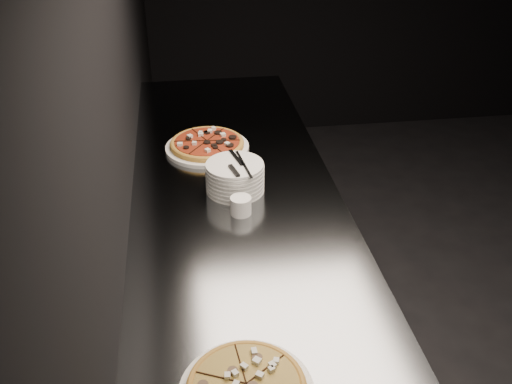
{
  "coord_description": "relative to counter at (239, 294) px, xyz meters",
  "views": [
    {
      "loc": [
        -2.31,
        -1.72,
        1.98
      ],
      "look_at": [
        -2.08,
        -0.14,
        1.02
      ],
      "focal_mm": 40.0,
      "sensor_mm": 36.0,
      "label": 1
    }
  ],
  "objects": [
    {
      "name": "wall_left",
      "position": [
        -0.37,
        0.0,
        0.94
      ],
      "size": [
        0.02,
        5.0,
        2.8
      ],
      "primitive_type": "cube",
      "color": "black",
      "rests_on": "floor"
    },
    {
      "name": "counter",
      "position": [
        0.0,
        0.0,
        0.0
      ],
      "size": [
        0.74,
        2.44,
        0.92
      ],
      "color": "slate",
      "rests_on": "floor"
    },
    {
      "name": "pizza_tomato",
      "position": [
        -0.08,
        0.38,
        0.48
      ],
      "size": [
        0.34,
        0.34,
        0.04
      ],
      "rotation": [
        0.0,
        0.0,
        -0.1
      ],
      "color": "white",
      "rests_on": "counter"
    },
    {
      "name": "plate_stack",
      "position": [
        0.0,
        0.04,
        0.51
      ],
      "size": [
        0.21,
        0.21,
        0.11
      ],
      "color": "white",
      "rests_on": "counter"
    },
    {
      "name": "cutlery",
      "position": [
        0.01,
        0.03,
        0.57
      ],
      "size": [
        0.07,
        0.22,
        0.01
      ],
      "rotation": [
        0.0,
        0.0,
        0.24
      ],
      "color": "#B8BCC0",
      "rests_on": "plate_stack"
    },
    {
      "name": "ramekin",
      "position": [
        0.0,
        -0.11,
        0.49
      ],
      "size": [
        0.07,
        0.07,
        0.06
      ],
      "color": "white",
      "rests_on": "counter"
    }
  ]
}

